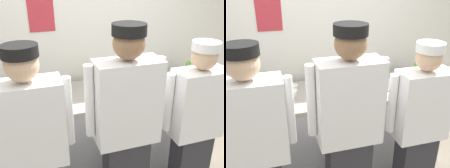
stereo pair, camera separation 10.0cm
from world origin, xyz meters
The scene contains 16 objects.
wall_back centered at (0.00, 0.87, 1.32)m, with size 4.03×0.11×2.63m.
prep_counter centered at (0.00, 0.38, 0.47)m, with size 2.57×0.72×0.94m.
chef_near_left centered at (-0.69, -0.33, 0.90)m, with size 0.61×0.24×1.68m.
chef_center centered at (0.02, -0.34, 0.95)m, with size 0.63×0.24×1.77m.
chef_far_right centered at (0.65, -0.34, 0.85)m, with size 0.58×0.24×1.59m.
plate_stack_front centered at (0.27, 0.51, 0.98)m, with size 0.24×0.24×0.08m.
mixing_bowl_steel centered at (-0.73, 0.41, 1.01)m, with size 0.35×0.35×0.14m, color #B7BABF.
sheet_tray centered at (0.69, 0.35, 0.95)m, with size 0.40×0.30×0.02m, color #B7BABF.
squeeze_bottle_secondary centered at (-0.03, 0.49, 1.04)m, with size 0.05×0.05×0.21m.
squeeze_bottle_spare centered at (1.11, 0.49, 1.03)m, with size 0.06×0.06×0.20m.
ramekin_yellow_sauce centered at (-0.47, 0.47, 0.96)m, with size 0.09×0.09×0.04m.
ramekin_green_sauce centered at (-0.31, 0.55, 0.96)m, with size 0.10×0.10×0.04m.
ramekin_orange_sauce centered at (-0.33, 0.41, 0.96)m, with size 0.10×0.10×0.04m.
ramekin_red_sauce centered at (0.96, 0.53, 0.96)m, with size 0.10×0.10×0.04m.
deli_cup centered at (0.27, 0.20, 0.99)m, with size 0.09×0.09×0.11m, color white.
chefs_knife centered at (0.02, 0.28, 0.94)m, with size 0.28×0.03×0.02m.
Camera 1 is at (-0.64, -1.93, 2.09)m, focal length 41.38 mm.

